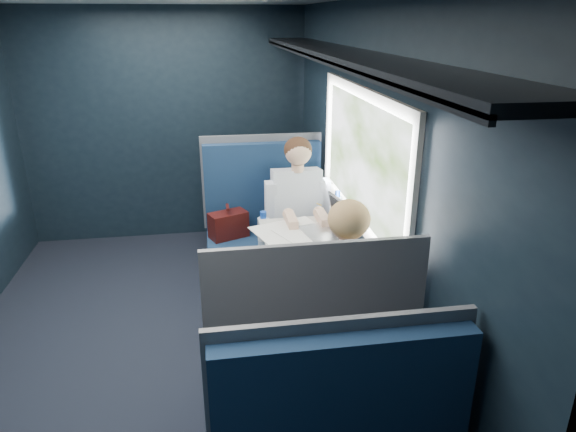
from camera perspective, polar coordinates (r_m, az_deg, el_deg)
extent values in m
cube|color=black|center=(3.85, -13.78, -14.17)|extent=(2.80, 4.20, 0.01)
cube|color=black|center=(3.47, 9.02, 3.60)|extent=(0.10, 4.20, 2.30)
cube|color=black|center=(5.41, -13.33, 9.61)|extent=(2.80, 0.10, 2.30)
cube|color=beige|center=(3.32, 8.40, 13.39)|extent=(0.03, 1.84, 0.07)
cube|color=beige|center=(3.53, 7.68, -0.39)|extent=(0.03, 1.84, 0.07)
cube|color=beige|center=(2.61, 13.58, 1.25)|extent=(0.03, 0.07, 0.78)
cube|color=beige|center=(4.23, 4.56, 9.35)|extent=(0.03, 0.07, 0.78)
cube|color=black|center=(3.25, 5.85, 17.51)|extent=(0.36, 4.10, 0.04)
cube|color=black|center=(3.22, 2.76, 17.19)|extent=(0.02, 4.10, 0.03)
cube|color=red|center=(3.30, 8.61, 15.88)|extent=(0.01, 0.10, 0.12)
cylinder|color=#54565E|center=(3.67, -0.31, -8.79)|extent=(0.08, 0.08, 0.70)
cube|color=silver|center=(3.53, 2.57, -3.34)|extent=(0.62, 1.00, 0.04)
cube|color=#0D203D|center=(4.41, -2.26, -5.22)|extent=(1.00, 0.50, 0.45)
cube|color=#0D203D|center=(4.46, -2.84, 3.42)|extent=(1.00, 0.10, 0.75)
cube|color=#54565E|center=(4.50, -2.92, 3.93)|extent=(1.04, 0.03, 0.82)
cube|color=#54565E|center=(4.23, -2.24, -1.57)|extent=(0.06, 0.40, 0.20)
cube|color=#3F100D|center=(4.33, -6.64, -0.98)|extent=(0.35, 0.27, 0.22)
cylinder|color=#3F100D|center=(4.27, -6.73, 0.96)|extent=(0.08, 0.13, 0.03)
cylinder|color=silver|center=(4.10, -2.73, -1.91)|extent=(0.09, 0.09, 0.25)
cylinder|color=blue|center=(4.04, -2.77, 0.11)|extent=(0.05, 0.05, 0.06)
cube|color=#0D203D|center=(3.10, 1.44, -17.98)|extent=(1.00, 0.50, 0.45)
cube|color=#0D203D|center=(2.51, 2.83, -11.60)|extent=(1.00, 0.10, 0.75)
cube|color=#54565E|center=(2.45, 3.11, -11.80)|extent=(1.04, 0.03, 0.82)
cube|color=#54565E|center=(2.95, 1.32, -12.47)|extent=(0.06, 0.40, 0.20)
cube|color=#0D203D|center=(5.41, -3.68, -0.09)|extent=(1.00, 0.40, 0.45)
cube|color=#0D203D|center=(5.00, -3.55, 4.86)|extent=(1.00, 0.10, 0.66)
cube|color=#54565E|center=(4.94, -3.49, 4.90)|extent=(1.04, 0.03, 0.72)
cube|color=#0D203D|center=(2.10, 6.13, -20.78)|extent=(1.00, 0.10, 0.66)
cube|color=#54565E|center=(2.13, 5.75, -19.42)|extent=(1.04, 0.03, 0.72)
cube|color=black|center=(4.19, 1.32, -2.08)|extent=(0.36, 0.44, 0.16)
cube|color=black|center=(4.14, 1.78, -7.04)|extent=(0.32, 0.12, 0.45)
cube|color=silver|center=(4.24, 0.96, 1.87)|extent=(0.40, 0.29, 0.53)
cylinder|color=#D8A88C|center=(4.12, 1.08, 5.36)|extent=(0.10, 0.10, 0.06)
sphere|color=#D8A88C|center=(4.07, 1.14, 7.12)|extent=(0.21, 0.21, 0.21)
sphere|color=#382114|center=(4.08, 1.11, 7.37)|extent=(0.22, 0.22, 0.22)
cube|color=silver|center=(4.17, -1.92, 1.53)|extent=(0.09, 0.12, 0.34)
cube|color=silver|center=(4.25, 3.98, 1.84)|extent=(0.09, 0.12, 0.34)
cube|color=black|center=(3.08, 5.68, -11.40)|extent=(0.36, 0.44, 0.16)
cube|color=black|center=(3.41, 4.63, -13.95)|extent=(0.32, 0.12, 0.45)
cube|color=black|center=(2.82, 6.68, -8.83)|extent=(0.40, 0.29, 0.53)
cylinder|color=#D8A88C|center=(2.72, 6.71, -3.31)|extent=(0.10, 0.10, 0.06)
sphere|color=#D8A88C|center=(2.69, 6.72, -0.51)|extent=(0.21, 0.21, 0.21)
sphere|color=tan|center=(2.67, 6.81, -0.33)|extent=(0.22, 0.22, 0.22)
cube|color=black|center=(2.81, 2.08, -8.83)|extent=(0.09, 0.12, 0.34)
cube|color=black|center=(2.91, 10.69, -8.00)|extent=(0.09, 0.12, 0.34)
cube|color=tan|center=(2.71, 7.13, -7.25)|extent=(0.26, 0.07, 0.36)
cube|color=white|center=(3.59, 1.32, -2.50)|extent=(0.69, 0.82, 0.01)
cube|color=silver|center=(3.66, 4.00, -1.94)|extent=(0.34, 0.41, 0.02)
cube|color=silver|center=(3.64, 6.03, 0.18)|extent=(0.09, 0.35, 0.25)
cube|color=black|center=(3.64, 5.91, 0.17)|extent=(0.07, 0.31, 0.20)
cylinder|color=silver|center=(3.86, 5.46, 0.75)|extent=(0.07, 0.07, 0.20)
cylinder|color=blue|center=(3.82, 5.52, 2.46)|extent=(0.04, 0.04, 0.04)
cylinder|color=white|center=(3.96, 5.15, 0.41)|extent=(0.07, 0.07, 0.09)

